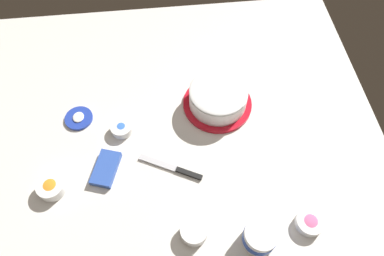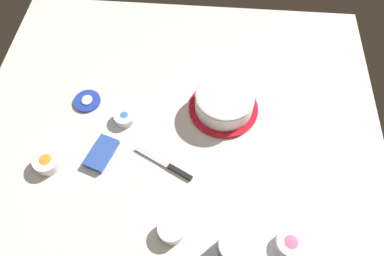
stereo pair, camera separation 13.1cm
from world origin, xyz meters
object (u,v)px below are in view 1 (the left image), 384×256
(sprinkle_bowl_pink, at_px, (310,222))
(sprinkle_bowl_blue, at_px, (122,128))
(spreading_knife, at_px, (176,169))
(candy_box_lower, at_px, (106,168))
(frosting_tub, at_px, (260,237))
(sprinkle_bowl_orange, at_px, (51,187))
(sprinkle_bowl_yellow, at_px, (194,231))
(frosted_cake, at_px, (218,98))
(frosting_tub_lid, at_px, (79,118))

(sprinkle_bowl_pink, xyz_separation_m, sprinkle_bowl_blue, (0.42, 0.60, -0.00))
(spreading_knife, bearing_deg, candy_box_lower, 83.83)
(candy_box_lower, bearing_deg, frosting_tub, -103.76)
(sprinkle_bowl_pink, height_order, sprinkle_bowl_blue, sprinkle_bowl_pink)
(sprinkle_bowl_orange, bearing_deg, spreading_knife, -86.27)
(sprinkle_bowl_pink, relative_size, candy_box_lower, 0.67)
(candy_box_lower, bearing_deg, sprinkle_bowl_blue, -1.67)
(frosting_tub, distance_m, sprinkle_bowl_yellow, 0.20)
(frosted_cake, relative_size, sprinkle_bowl_blue, 3.31)
(frosting_tub, relative_size, spreading_knife, 0.48)
(spreading_knife, distance_m, candy_box_lower, 0.25)
(frosted_cake, height_order, sprinkle_bowl_orange, frosted_cake)
(frosted_cake, xyz_separation_m, sprinkle_bowl_orange, (-0.29, 0.61, -0.02))
(sprinkle_bowl_yellow, bearing_deg, spreading_knife, 9.11)
(sprinkle_bowl_blue, xyz_separation_m, candy_box_lower, (-0.16, 0.06, -0.01))
(frosting_tub, relative_size, frosting_tub_lid, 1.00)
(sprinkle_bowl_orange, xyz_separation_m, candy_box_lower, (0.05, -0.18, -0.01))
(sprinkle_bowl_pink, bearing_deg, spreading_knife, 59.71)
(sprinkle_bowl_orange, bearing_deg, sprinkle_bowl_yellow, -113.54)
(spreading_knife, xyz_separation_m, sprinkle_bowl_blue, (0.18, 0.19, 0.01))
(frosting_tub_lid, bearing_deg, sprinkle_bowl_pink, -122.92)
(frosted_cake, distance_m, sprinkle_bowl_yellow, 0.51)
(sprinkle_bowl_blue, bearing_deg, sprinkle_bowl_pink, -125.27)
(frosted_cake, xyz_separation_m, sprinkle_bowl_blue, (-0.08, 0.37, -0.03))
(frosting_tub_lid, xyz_separation_m, candy_box_lower, (-0.23, -0.11, 0.01))
(spreading_knife, distance_m, sprinkle_bowl_yellow, 0.23)
(sprinkle_bowl_orange, bearing_deg, sprinkle_bowl_blue, -48.26)
(sprinkle_bowl_yellow, bearing_deg, candy_box_lower, 47.78)
(sprinkle_bowl_orange, distance_m, sprinkle_bowl_yellow, 0.50)
(frosting_tub_lid, distance_m, sprinkle_bowl_pink, 0.91)
(frosted_cake, height_order, sprinkle_bowl_blue, frosted_cake)
(spreading_knife, relative_size, sprinkle_bowl_yellow, 2.51)
(spreading_knife, height_order, sprinkle_bowl_orange, sprinkle_bowl_orange)
(frosting_tub, bearing_deg, frosted_cake, 5.49)
(spreading_knife, bearing_deg, sprinkle_bowl_yellow, -170.89)
(frosted_cake, bearing_deg, sprinkle_bowl_yellow, 163.20)
(sprinkle_bowl_yellow, distance_m, candy_box_lower, 0.38)
(frosting_tub_lid, xyz_separation_m, sprinkle_bowl_pink, (-0.49, -0.76, 0.01))
(frosting_tub, height_order, sprinkle_bowl_blue, frosting_tub)
(candy_box_lower, bearing_deg, sprinkle_bowl_orange, 124.80)
(frosting_tub_lid, xyz_separation_m, spreading_knife, (-0.25, -0.35, -0.00))
(frosting_tub, relative_size, sprinkle_bowl_blue, 1.31)
(sprinkle_bowl_yellow, bearing_deg, frosted_cake, -16.80)
(frosting_tub_lid, distance_m, candy_box_lower, 0.25)
(spreading_knife, bearing_deg, sprinkle_bowl_blue, 45.73)
(sprinkle_bowl_orange, bearing_deg, candy_box_lower, -73.29)
(frosted_cake, xyz_separation_m, frosting_tub_lid, (-0.01, 0.54, -0.04))
(spreading_knife, xyz_separation_m, sprinkle_bowl_yellow, (-0.23, -0.04, 0.02))
(frosted_cake, xyz_separation_m, sprinkle_bowl_yellow, (-0.49, 0.15, -0.02))
(frosting_tub_lid, height_order, sprinkle_bowl_orange, sprinkle_bowl_orange)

